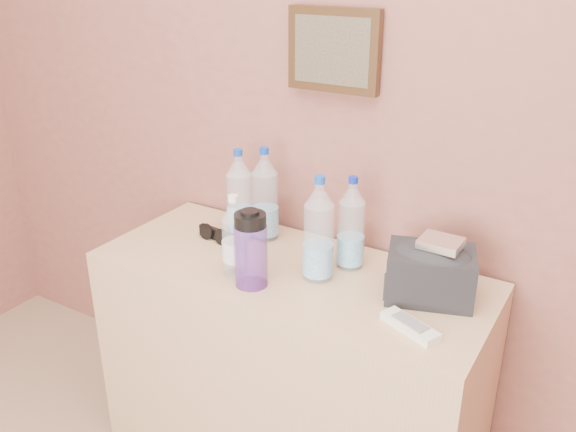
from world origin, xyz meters
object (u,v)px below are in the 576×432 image
(pet_large_b, at_px, (265,199))
(dresser, at_px, (290,370))
(sunglasses, at_px, (217,235))
(pet_small, at_px, (235,240))
(foil_packet, at_px, (441,243))
(toiletry_bag, at_px, (431,271))
(pet_large_c, at_px, (351,228))
(ac_remote, at_px, (410,326))
(pet_large_d, at_px, (319,234))
(pet_large_a, at_px, (240,199))
(nalgene_bottle, at_px, (251,249))

(pet_large_b, bearing_deg, dresser, -38.40)
(sunglasses, bearing_deg, pet_small, -33.25)
(dresser, xyz_separation_m, foil_packet, (0.44, 0.06, 0.56))
(toiletry_bag, bearing_deg, pet_large_c, 150.79)
(pet_large_c, bearing_deg, pet_large_b, 173.35)
(pet_large_c, height_order, ac_remote, pet_large_c)
(pet_large_b, bearing_deg, sunglasses, -140.87)
(dresser, height_order, pet_large_d, pet_large_d)
(pet_large_c, bearing_deg, toiletry_bag, -10.75)
(ac_remote, height_order, foil_packet, foil_packet)
(pet_large_b, bearing_deg, pet_large_d, -28.30)
(dresser, bearing_deg, pet_large_b, 141.60)
(pet_large_a, relative_size, foil_packet, 2.82)
(foil_packet, bearing_deg, sunglasses, -178.89)
(pet_large_c, xyz_separation_m, sunglasses, (-0.47, -0.06, -0.11))
(pet_small, relative_size, ac_remote, 1.52)
(pet_large_d, distance_m, foil_packet, 0.35)
(pet_small, height_order, sunglasses, pet_small)
(toiletry_bag, distance_m, foil_packet, 0.09)
(dresser, bearing_deg, pet_large_d, -3.84)
(pet_small, height_order, foil_packet, pet_small)
(pet_large_c, xyz_separation_m, foil_packet, (0.29, -0.05, 0.04))
(pet_large_b, relative_size, sunglasses, 2.10)
(dresser, xyz_separation_m, nalgene_bottle, (-0.05, -0.14, 0.50))
(dresser, xyz_separation_m, pet_large_a, (-0.26, 0.11, 0.53))
(sunglasses, relative_size, ac_remote, 0.91)
(pet_large_a, distance_m, toiletry_bag, 0.69)
(pet_small, distance_m, sunglasses, 0.26)
(foil_packet, bearing_deg, pet_small, -162.95)
(pet_large_b, distance_m, pet_small, 0.27)
(pet_large_d, height_order, nalgene_bottle, pet_large_d)
(dresser, xyz_separation_m, pet_large_b, (-0.19, 0.15, 0.53))
(pet_large_a, bearing_deg, ac_remote, -18.58)
(ac_remote, distance_m, toiletry_bag, 0.20)
(pet_large_a, height_order, pet_large_b, pet_large_b)
(pet_large_b, bearing_deg, pet_large_a, -149.81)
(nalgene_bottle, bearing_deg, dresser, 72.50)
(pet_large_c, distance_m, toiletry_bag, 0.28)
(dresser, bearing_deg, nalgene_bottle, -107.50)
(dresser, relative_size, toiletry_bag, 5.22)
(dresser, distance_m, pet_large_d, 0.54)
(ac_remote, bearing_deg, pet_large_c, 163.60)
(pet_large_d, bearing_deg, pet_large_c, 66.78)
(sunglasses, height_order, toiletry_bag, toiletry_bag)
(pet_large_a, bearing_deg, pet_large_c, 0.45)
(pet_large_a, bearing_deg, pet_small, -58.09)
(pet_small, bearing_deg, nalgene_bottle, -20.68)
(pet_large_c, distance_m, foil_packet, 0.30)
(pet_large_d, relative_size, toiletry_bag, 1.36)
(pet_large_b, height_order, sunglasses, pet_large_b)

